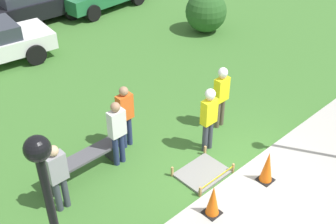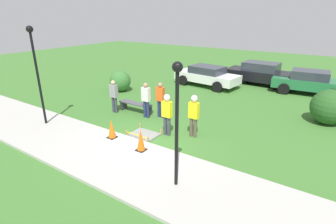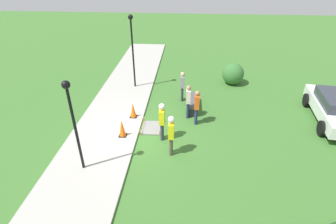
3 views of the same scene
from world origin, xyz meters
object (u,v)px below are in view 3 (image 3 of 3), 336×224
object	(u,v)px
bystander_in_orange_shirt	(197,105)
parked_car_white	(336,108)
traffic_cone_near_patch	(133,110)
worker_assistant	(171,132)
worker_supervisor	(162,119)
lamppost_near	(72,114)
traffic_cone_far_patch	(122,128)
park_bench	(193,102)
bystander_in_white_shirt	(182,85)
bystander_in_gray_shirt	(188,100)
lamppost_far	(132,42)

from	to	relation	value
bystander_in_orange_shirt	parked_car_white	world-z (taller)	bystander_in_orange_shirt
traffic_cone_near_patch	worker_assistant	size ratio (longest dim) A/B	0.42
worker_supervisor	worker_assistant	size ratio (longest dim) A/B	0.99
lamppost_near	traffic_cone_far_patch	bearing A→B (deg)	154.36
parked_car_white	bystander_in_orange_shirt	bearing A→B (deg)	-76.93
traffic_cone_near_patch	parked_car_white	xyz separation A→B (m)	(-0.53, 9.79, 0.27)
traffic_cone_near_patch	park_bench	distance (m)	3.21
traffic_cone_near_patch	park_bench	bearing A→B (deg)	112.89
traffic_cone_near_patch	bystander_in_white_shirt	world-z (taller)	bystander_in_white_shirt
worker_assistant	bystander_in_gray_shirt	bearing A→B (deg)	167.69
traffic_cone_near_patch	worker_supervisor	distance (m)	2.32
lamppost_near	park_bench	bearing A→B (deg)	140.38
bystander_in_white_shirt	lamppost_near	xyz separation A→B (m)	(5.90, -3.55, 1.52)
traffic_cone_near_patch	bystander_in_white_shirt	distance (m)	3.22
traffic_cone_near_patch	parked_car_white	size ratio (longest dim) A/B	0.16
worker_assistant	bystander_in_white_shirt	bearing A→B (deg)	176.35
traffic_cone_far_patch	lamppost_near	xyz separation A→B (m)	(2.13, -1.02, 1.97)
worker_assistant	parked_car_white	distance (m)	8.34
worker_assistant	traffic_cone_near_patch	bearing A→B (deg)	-141.43
worker_assistant	bystander_in_orange_shirt	distance (m)	2.60
park_bench	bystander_in_white_shirt	size ratio (longest dim) A/B	1.10
worker_assistant	bystander_in_gray_shirt	world-z (taller)	worker_assistant
worker_assistant	bystander_in_white_shirt	distance (m)	4.72
lamppost_near	worker_supervisor	bearing A→B (deg)	127.98
lamppost_far	worker_supervisor	bearing A→B (deg)	22.86
traffic_cone_near_patch	worker_assistant	xyz separation A→B (m)	(2.58, 2.06, 0.59)
worker_assistant	lamppost_far	distance (m)	6.93
lamppost_near	parked_car_white	xyz separation A→B (m)	(-4.29, 10.98, -1.72)
lamppost_near	lamppost_far	xyz separation A→B (m)	(-7.35, 0.61, 0.37)
traffic_cone_near_patch	traffic_cone_far_patch	size ratio (longest dim) A/B	0.93
worker_assistant	lamppost_far	size ratio (longest dim) A/B	0.42
traffic_cone_near_patch	parked_car_white	distance (m)	9.80
park_bench	bystander_in_orange_shirt	xyz separation A→B (m)	(1.45, 0.14, 0.63)
worker_assistant	parked_car_white	size ratio (longest dim) A/B	0.39
lamppost_near	bystander_in_white_shirt	bearing A→B (deg)	148.97
worker_assistant	traffic_cone_far_patch	bearing A→B (deg)	-112.99
traffic_cone_far_patch	park_bench	world-z (taller)	traffic_cone_far_patch
traffic_cone_far_patch	parked_car_white	size ratio (longest dim) A/B	0.18
bystander_in_gray_shirt	parked_car_white	xyz separation A→B (m)	(-0.18, 7.09, -0.24)
worker_supervisor	lamppost_far	xyz separation A→B (m)	(-5.17, -2.18, 1.78)
traffic_cone_far_patch	lamppost_near	world-z (taller)	lamppost_near
traffic_cone_far_patch	worker_supervisor	bearing A→B (deg)	91.44
traffic_cone_near_patch	lamppost_near	size ratio (longest dim) A/B	0.21
worker_supervisor	lamppost_near	xyz separation A→B (m)	(2.18, -2.79, 1.41)
bystander_in_gray_shirt	traffic_cone_near_patch	bearing A→B (deg)	-82.54
traffic_cone_near_patch	bystander_in_white_shirt	bearing A→B (deg)	132.20
traffic_cone_near_patch	worker_supervisor	xyz separation A→B (m)	(1.59, 1.59, 0.58)
bystander_in_gray_shirt	lamppost_near	world-z (taller)	lamppost_near
park_bench	lamppost_near	world-z (taller)	lamppost_near
traffic_cone_far_patch	worker_supervisor	distance (m)	1.85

